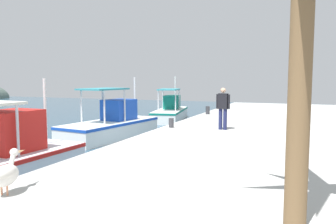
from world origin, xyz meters
name	(u,v)px	position (x,y,z in m)	size (l,w,h in m)	color
quay_pier	(277,148)	(0.00, -5.00, 0.40)	(36.00, 10.00, 0.80)	#B2B2AD
fishing_boat_third	(112,125)	(1.55, 3.01, 0.65)	(5.90, 2.78, 3.04)	white
fishing_boat_fourth	(170,112)	(9.55, 2.99, 0.60)	(5.75, 2.74, 3.13)	white
pelican	(5,173)	(-8.40, -0.74, 1.20)	(0.97, 0.46, 0.82)	tan
fisherman_standing	(223,107)	(1.10, -2.70, 1.78)	(0.27, 0.59, 1.78)	#1E234C
mooring_bollard_nearest	(171,123)	(0.86, -0.45, 1.01)	(0.23, 0.23, 0.42)	#333338
mooring_bollard_second	(208,110)	(6.99, -0.45, 1.04)	(0.25, 0.25, 0.48)	#333338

